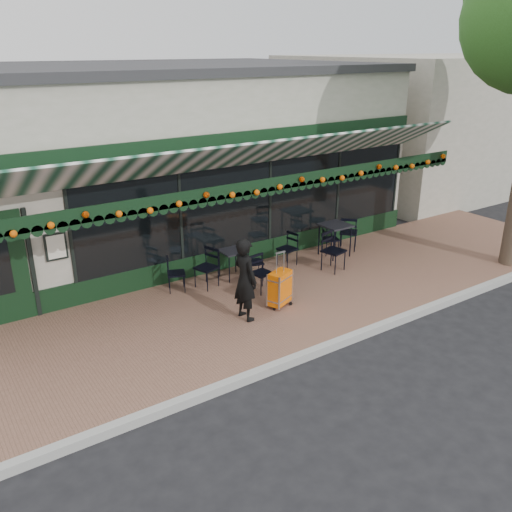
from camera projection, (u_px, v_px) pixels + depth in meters
ground at (332, 346)px, 9.91m from camera, size 80.00×80.00×0.00m
sidewalk at (269, 302)px, 11.43m from camera, size 18.00×4.00×0.15m
curb at (335, 344)px, 9.82m from camera, size 18.00×0.16×0.15m
restaurant_building at (149, 155)px, 15.15m from camera, size 12.00×9.60×4.50m
neighbor_building_right at (445, 118)px, 22.00m from camera, size 12.00×8.00×4.80m
woman at (245, 279)px, 10.33m from camera, size 0.43×0.62×1.64m
suitcase at (280, 288)px, 10.97m from camera, size 0.58×0.46×1.17m
cafe_table_a at (335, 228)px, 13.53m from camera, size 0.67×0.67×0.83m
cafe_table_b at (232, 253)px, 12.28m from camera, size 0.53×0.53×0.66m
chair_a_left at (287, 249)px, 13.04m from camera, size 0.47×0.47×0.82m
chair_a_right at (331, 239)px, 13.76m from camera, size 0.51×0.51×0.78m
chair_a_front at (334, 251)px, 12.71m from camera, size 0.57×0.57×0.95m
chair_a_extra at (349, 233)px, 14.07m from camera, size 0.64×0.64×0.91m
chair_b_left at (206, 268)px, 11.84m from camera, size 0.56×0.56×0.89m
chair_b_right at (254, 263)px, 12.25m from camera, size 0.51×0.51×0.81m
chair_b_front at (262, 273)px, 11.65m from camera, size 0.46×0.46×0.82m
chair_solo at (176, 274)px, 11.68m from camera, size 0.51×0.51×0.78m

